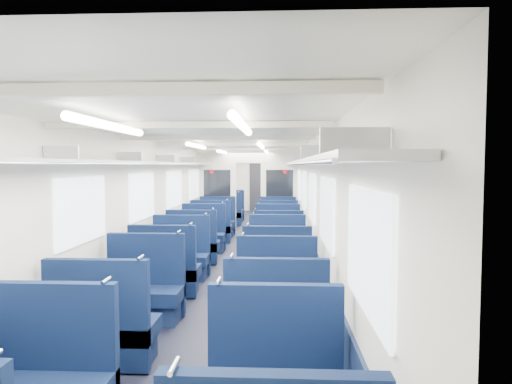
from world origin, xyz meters
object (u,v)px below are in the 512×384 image
at_px(seat_13, 277,247).
at_px(seat_7, 277,298).
at_px(seat_18, 217,223).
at_px(seat_21, 278,215).
at_px(seat_23, 278,211).
at_px(seat_15, 278,238).
at_px(seat_22, 230,212).
at_px(seat_6, 144,293).
at_px(seat_16, 211,229).
at_px(end_door, 258,187).
at_px(seat_17, 278,229).
at_px(seat_9, 277,275).
at_px(seat_12, 193,246).
at_px(seat_4, 103,332).
at_px(seat_20, 226,215).
at_px(seat_14, 203,237).
at_px(seat_5, 276,330).
at_px(seat_19, 278,224).
at_px(seat_11, 277,257).
at_px(seat_8, 165,273).
at_px(bulkhead, 248,190).

bearing_deg(seat_13, seat_7, -90.00).
distance_m(seat_18, seat_21, 2.71).
bearing_deg(seat_13, seat_23, 90.00).
bearing_deg(seat_15, seat_22, 106.68).
distance_m(seat_6, seat_7, 1.66).
xyz_separation_m(seat_7, seat_16, (-1.66, 5.85, 0.00)).
relative_size(end_door, seat_17, 1.81).
bearing_deg(seat_9, seat_12, 126.57).
bearing_deg(seat_17, seat_7, -90.00).
relative_size(seat_4, seat_12, 1.00).
relative_size(seat_4, seat_18, 1.00).
xyz_separation_m(seat_20, seat_22, (0.00, 0.99, 0.00)).
xyz_separation_m(seat_14, seat_15, (1.66, -0.05, 0.00)).
height_order(seat_5, seat_23, same).
relative_size(seat_18, seat_20, 1.00).
bearing_deg(seat_19, seat_22, 117.21).
bearing_deg(seat_13, seat_21, 90.00).
relative_size(seat_9, seat_17, 1.00).
relative_size(seat_7, seat_20, 1.00).
xyz_separation_m(seat_4, seat_6, (0.00, 1.32, 0.00)).
bearing_deg(seat_15, seat_12, -145.44).
xyz_separation_m(seat_13, seat_16, (-1.66, 2.47, 0.00)).
relative_size(seat_11, seat_18, 1.00).
relative_size(seat_17, seat_19, 1.00).
xyz_separation_m(seat_4, seat_14, (0.00, 5.79, 0.00)).
height_order(seat_7, seat_8, same).
height_order(seat_13, seat_23, same).
xyz_separation_m(seat_14, seat_18, (0.00, 2.30, 0.00)).
height_order(seat_6, seat_22, same).
bearing_deg(bulkhead, seat_4, -95.55).
height_order(seat_17, seat_21, same).
xyz_separation_m(seat_8, seat_16, (0.00, 4.66, 0.00)).
distance_m(seat_20, seat_23, 2.00).
height_order(seat_5, seat_12, same).
xyz_separation_m(seat_9, seat_21, (0.00, 7.87, 0.00)).
distance_m(seat_5, seat_8, 2.80).
bearing_deg(seat_20, seat_19, -53.39).
bearing_deg(seat_13, seat_5, -90.00).
relative_size(seat_6, seat_17, 1.00).
xyz_separation_m(bulkhead, seat_11, (0.83, -4.95, -0.89)).
height_order(seat_6, seat_12, same).
height_order(seat_17, seat_20, same).
xyz_separation_m(seat_6, seat_12, (0.00, 3.28, 0.00)).
distance_m(seat_5, seat_20, 10.29).
height_order(end_door, seat_20, end_door).
distance_m(seat_12, seat_22, 6.68).
bearing_deg(seat_22, seat_23, 4.42).
xyz_separation_m(seat_9, seat_19, (0.00, 5.69, 0.00)).
height_order(seat_9, seat_13, same).
xyz_separation_m(bulkhead, seat_8, (-0.83, -6.16, -0.89)).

